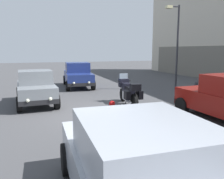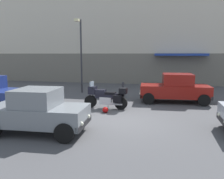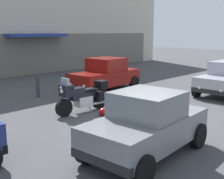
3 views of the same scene
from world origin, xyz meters
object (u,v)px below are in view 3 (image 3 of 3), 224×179
(car_compact_side, at_px, (147,124))
(bollard_curbside, at_px, (38,86))
(helmet, at_px, (103,112))
(motorcycle, at_px, (83,96))
(car_wagon_end, at_px, (105,75))

(car_compact_side, relative_size, bollard_curbside, 3.66)
(helmet, relative_size, car_compact_side, 0.08)
(motorcycle, distance_m, bollard_curbside, 3.45)
(car_wagon_end, height_order, bollard_curbside, car_wagon_end)
(motorcycle, relative_size, helmet, 8.09)
(car_compact_side, height_order, bollard_curbside, car_compact_side)
(car_compact_side, xyz_separation_m, bollard_curbside, (1.77, 7.40, -0.26))
(motorcycle, bearing_deg, bollard_curbside, -90.67)
(motorcycle, distance_m, helmet, 0.98)
(car_compact_side, distance_m, bollard_curbside, 7.62)
(helmet, bearing_deg, bollard_curbside, 88.32)
(helmet, bearing_deg, car_compact_side, -117.76)
(motorcycle, height_order, helmet, motorcycle)
(helmet, height_order, car_compact_side, car_compact_side)
(bollard_curbside, bearing_deg, car_wagon_end, -19.71)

